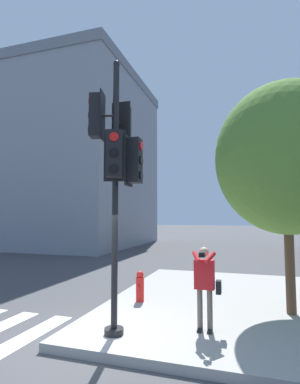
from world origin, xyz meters
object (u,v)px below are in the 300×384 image
(traffic_signal_pole, at_px, (117,157))
(person_photographer, at_px, (205,281))
(fire_hydrant, at_px, (140,286))
(street_tree, at_px, (286,158))

(traffic_signal_pole, relative_size, person_photographer, 3.35)
(traffic_signal_pole, distance_m, fire_hydrant, 3.87)
(traffic_signal_pole, xyz_separation_m, fire_hydrant, (-0.30, 2.29, -3.11))
(street_tree, xyz_separation_m, fire_hydrant, (-3.76, -0.11, -3.32))
(person_photographer, xyz_separation_m, street_tree, (1.80, 1.67, 2.73))
(fire_hydrant, bearing_deg, street_tree, 1.69)
(person_photographer, height_order, street_tree, street_tree)
(traffic_signal_pole, height_order, person_photographer, traffic_signal_pole)
(person_photographer, bearing_deg, street_tree, 42.77)
(traffic_signal_pole, relative_size, fire_hydrant, 6.85)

